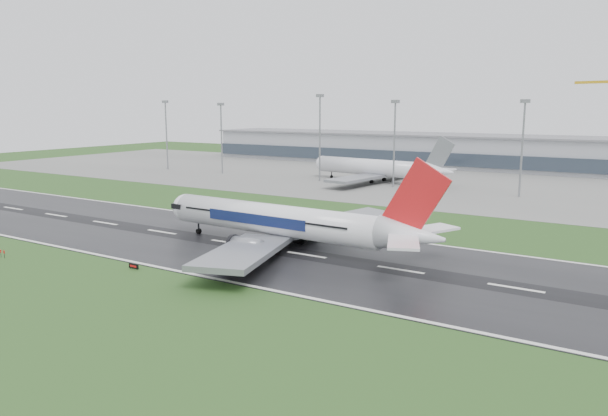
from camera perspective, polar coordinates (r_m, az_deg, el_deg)
The scene contains 12 objects.
ground at distance 138.22m, azimuth -14.05°, elevation -2.37°, with size 520.00×520.00×0.00m, color #214419.
runway at distance 138.21m, azimuth -14.05°, elevation -2.35°, with size 400.00×45.00×0.10m, color black.
apron at distance 241.11m, azimuth 7.70°, elevation 3.08°, with size 400.00×130.00×0.08m, color slate.
terminal at distance 295.96m, azimuth 12.52°, elevation 5.68°, with size 240.00×36.00×15.00m, color #92959D.
main_airliner at distance 116.34m, azimuth -1.35°, elevation 0.53°, with size 65.69×62.56×19.39m, color white, non-canonical shape.
parked_airliner at distance 223.57m, azimuth 7.34°, elevation 4.90°, with size 62.14×57.85×18.21m, color silver, non-canonical shape.
runway_sign at distance 108.50m, azimuth -16.69°, elevation -5.63°, with size 2.30×0.26×1.04m, color black, non-canonical shape.
floodmast_0 at distance 275.53m, azimuth -13.60°, elevation 6.98°, with size 0.64×0.64×30.85m, color gray.
floodmast_1 at distance 253.10m, azimuth -8.26°, elevation 6.76°, with size 0.64×0.64×29.64m, color gray.
floodmast_2 at distance 224.36m, azimuth 1.59°, elevation 6.84°, with size 0.64×0.64×32.77m, color gray.
floodmast_3 at distance 210.46m, azimuth 9.03°, elevation 6.19°, with size 0.64×0.64×30.40m, color gray.
floodmast_4 at distance 197.62m, azimuth 20.99°, elevation 5.38°, with size 0.64×0.64×30.32m, color gray.
Camera 1 is at (97.41, -93.63, 29.16)m, focal length 33.63 mm.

